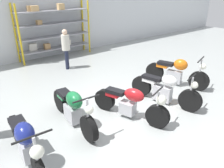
# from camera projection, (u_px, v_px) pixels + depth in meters

# --- Properties ---
(ground_plane) EXTENTS (30.00, 30.00, 0.00)m
(ground_plane) POSITION_uv_depth(u_px,v_px,m) (121.00, 113.00, 5.85)
(ground_plane) COLOR #9EA3A0
(back_wall) EXTENTS (30.00, 0.08, 3.60)m
(back_wall) POSITION_uv_depth(u_px,v_px,m) (29.00, 19.00, 9.51)
(back_wall) COLOR silver
(back_wall) RESTS_ON ground_plane
(shelving_rack) EXTENTS (3.44, 0.63, 2.50)m
(shelving_rack) POSITION_uv_depth(u_px,v_px,m) (53.00, 29.00, 9.97)
(shelving_rack) COLOR gold
(shelving_rack) RESTS_ON ground_plane
(motorcycle_blue) EXTENTS (0.61, 2.14, 1.06)m
(motorcycle_blue) POSITION_uv_depth(u_px,v_px,m) (25.00, 142.00, 3.97)
(motorcycle_blue) COLOR black
(motorcycle_blue) RESTS_ON ground_plane
(motorcycle_green) EXTENTS (0.61, 2.14, 1.02)m
(motorcycle_green) POSITION_uv_depth(u_px,v_px,m) (73.00, 108.00, 5.19)
(motorcycle_green) COLOR black
(motorcycle_green) RESTS_ON ground_plane
(motorcycle_red) EXTENTS (0.89, 2.05, 0.95)m
(motorcycle_red) POSITION_uv_depth(u_px,v_px,m) (131.00, 103.00, 5.45)
(motorcycle_red) COLOR black
(motorcycle_red) RESTS_ON ground_plane
(motorcycle_white) EXTENTS (0.73, 2.11, 0.99)m
(motorcycle_white) POSITION_uv_depth(u_px,v_px,m) (164.00, 89.00, 6.20)
(motorcycle_white) COLOR black
(motorcycle_white) RESTS_ON ground_plane
(motorcycle_orange) EXTENTS (0.93, 2.11, 1.06)m
(motorcycle_orange) POSITION_uv_depth(u_px,v_px,m) (176.00, 72.00, 7.32)
(motorcycle_orange) COLOR black
(motorcycle_orange) RESTS_ON ground_plane
(person_near_rack) EXTENTS (0.44, 0.44, 1.59)m
(person_near_rack) POSITION_uv_depth(u_px,v_px,m) (66.00, 46.00, 8.66)
(person_near_rack) COLOR #1E2338
(person_near_rack) RESTS_ON ground_plane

